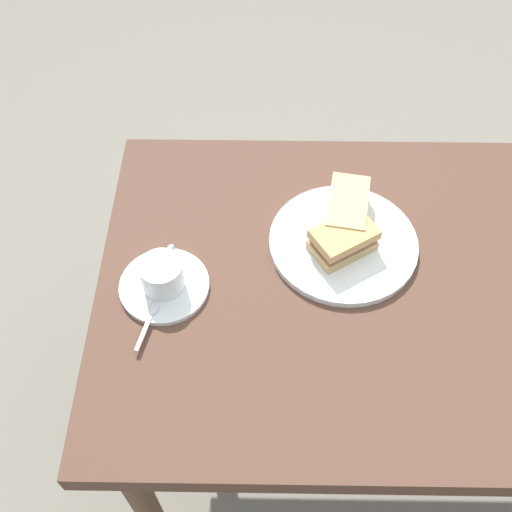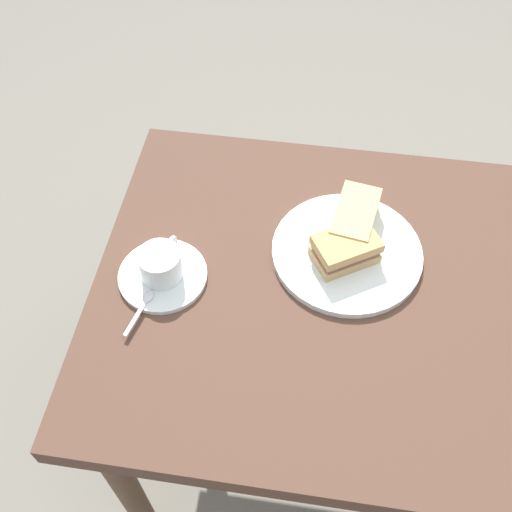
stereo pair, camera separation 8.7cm
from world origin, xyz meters
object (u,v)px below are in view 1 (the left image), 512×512
sandwich_plate (343,243)px  sandwich_front (343,240)px  coffee_saucer (164,286)px  dining_table (449,303)px  sandwich_back (347,210)px  coffee_cup (162,274)px  spoon (150,318)px

sandwich_plate → sandwich_front: sandwich_front is taller
coffee_saucer → sandwich_front: bearing=14.2°
coffee_saucer → dining_table: bearing=2.2°
sandwich_back → coffee_cup: (-0.34, -0.15, -0.00)m
sandwich_front → coffee_saucer: bearing=-165.8°
dining_table → spoon: 0.57m
dining_table → sandwich_plate: (-0.21, 0.08, 0.08)m
coffee_cup → sandwich_back: bearing=24.4°
dining_table → sandwich_back: (-0.20, 0.13, 0.12)m
sandwich_plate → coffee_cup: coffee_cup is taller
sandwich_plate → spoon: spoon is taller
sandwich_front → coffee_cup: 0.33m
dining_table → coffee_saucer: coffee_saucer is taller
sandwich_back → coffee_cup: 0.37m
coffee_cup → spoon: bearing=-103.5°
sandwich_back → coffee_cup: bearing=-155.6°
sandwich_front → coffee_saucer: sandwich_front is taller
coffee_saucer → spoon: (-0.02, -0.07, 0.01)m
dining_table → coffee_cup: (-0.54, -0.02, 0.12)m
sandwich_front → coffee_saucer: size_ratio=0.83×
sandwich_front → sandwich_back: bearing=80.6°
coffee_saucer → coffee_cup: size_ratio=1.59×
sandwich_plate → sandwich_back: bearing=82.6°
coffee_saucer → coffee_cup: bearing=77.1°
sandwich_back → sandwich_front: bearing=-99.4°
dining_table → coffee_saucer: bearing=-177.8°
dining_table → spoon: (-0.55, -0.09, 0.09)m
dining_table → sandwich_front: (-0.21, 0.06, 0.11)m
sandwich_back → sandwich_plate: bearing=-97.4°
sandwich_front → sandwich_plate: bearing=75.2°
sandwich_front → dining_table: bearing=-16.0°
coffee_saucer → sandwich_plate: bearing=17.0°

